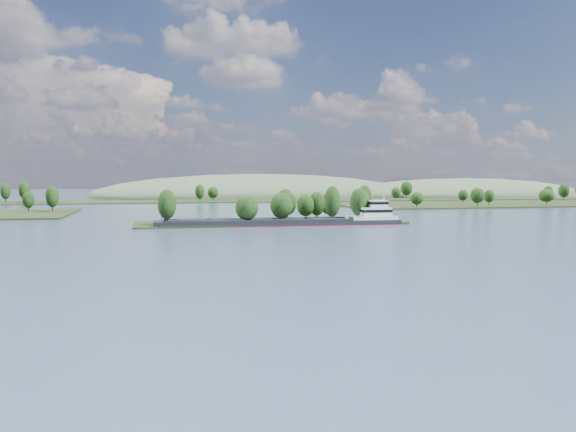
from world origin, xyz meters
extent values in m
plane|color=#3A4C64|center=(0.00, 120.00, 0.00)|extent=(1800.00, 1800.00, 0.00)
cube|color=black|center=(0.00, 180.00, 0.00)|extent=(100.00, 30.00, 1.20)
cylinder|color=black|center=(21.01, 169.22, 2.83)|extent=(0.50, 0.50, 4.46)
ellipsoid|color=black|center=(21.01, 169.22, 8.49)|extent=(6.01, 6.01, 11.46)
cylinder|color=black|center=(9.12, 189.73, 2.43)|extent=(0.50, 0.50, 3.65)
ellipsoid|color=black|center=(9.12, 189.73, 7.07)|extent=(7.39, 7.39, 9.39)
cylinder|color=black|center=(2.20, 170.98, 2.43)|extent=(0.50, 0.50, 3.66)
ellipsoid|color=black|center=(2.20, 170.98, 7.08)|extent=(8.33, 8.33, 9.41)
cylinder|color=black|center=(14.34, 181.73, 2.27)|extent=(0.50, 0.50, 3.34)
ellipsoid|color=black|center=(14.34, 181.73, 6.51)|extent=(6.88, 6.88, 8.58)
cylinder|color=black|center=(-11.05, 167.93, 2.30)|extent=(0.50, 0.50, 3.41)
ellipsoid|color=black|center=(-11.05, 167.93, 6.64)|extent=(8.30, 8.30, 8.77)
cylinder|color=black|center=(-38.38, 172.98, 2.66)|extent=(0.50, 0.50, 4.12)
ellipsoid|color=black|center=(-38.38, 172.98, 7.90)|extent=(6.51, 6.51, 10.59)
cylinder|color=black|center=(19.11, 182.49, 2.44)|extent=(0.50, 0.50, 3.67)
ellipsoid|color=black|center=(19.11, 182.49, 7.11)|extent=(6.28, 6.28, 9.44)
cylinder|color=black|center=(39.60, 184.03, 2.84)|extent=(0.50, 0.50, 4.48)
ellipsoid|color=black|center=(39.60, 184.03, 8.54)|extent=(6.24, 6.24, 11.53)
cylinder|color=black|center=(32.35, 170.97, 2.69)|extent=(0.50, 0.50, 4.19)
ellipsoid|color=black|center=(32.35, 170.97, 8.02)|extent=(7.24, 7.24, 10.77)
cylinder|color=black|center=(25.85, 187.28, 2.38)|extent=(0.50, 0.50, 3.55)
ellipsoid|color=black|center=(25.85, 187.28, 6.90)|extent=(7.41, 7.41, 9.14)
cylinder|color=black|center=(-90.29, 267.99, 2.93)|extent=(0.50, 0.50, 4.25)
ellipsoid|color=black|center=(-90.29, 267.99, 8.33)|extent=(6.35, 6.35, 10.93)
cylinder|color=black|center=(-101.80, 271.32, 2.44)|extent=(0.50, 0.50, 3.29)
ellipsoid|color=black|center=(-101.80, 271.32, 6.63)|extent=(5.51, 5.51, 8.46)
cube|color=black|center=(230.00, 300.00, 0.00)|extent=(320.00, 90.00, 1.60)
cylinder|color=black|center=(104.79, 266.67, 2.22)|extent=(0.50, 0.50, 2.85)
ellipsoid|color=black|center=(104.79, 266.67, 5.85)|extent=(7.38, 7.38, 7.32)
cylinder|color=black|center=(262.64, 336.24, 2.88)|extent=(0.50, 0.50, 4.17)
ellipsoid|color=black|center=(262.64, 336.24, 8.18)|extent=(7.97, 7.97, 10.72)
cylinder|color=black|center=(199.81, 277.23, 2.39)|extent=(0.50, 0.50, 3.17)
ellipsoid|color=black|center=(199.81, 277.23, 6.42)|extent=(9.46, 9.46, 8.16)
cylinder|color=black|center=(144.65, 267.97, 2.62)|extent=(0.50, 0.50, 3.64)
ellipsoid|color=black|center=(144.65, 267.97, 7.24)|extent=(8.15, 8.15, 9.35)
cylinder|color=black|center=(160.25, 279.61, 2.39)|extent=(0.50, 0.50, 3.18)
ellipsoid|color=black|center=(160.25, 279.61, 6.43)|extent=(6.14, 6.14, 8.17)
cylinder|color=black|center=(163.65, 314.75, 2.27)|extent=(0.50, 0.50, 2.95)
ellipsoid|color=black|center=(163.65, 314.75, 6.02)|extent=(6.79, 6.79, 7.57)
cylinder|color=black|center=(243.58, 329.78, 2.63)|extent=(0.50, 0.50, 3.66)
ellipsoid|color=black|center=(243.58, 329.78, 7.29)|extent=(6.92, 6.92, 9.42)
cube|color=black|center=(0.00, 400.00, 0.00)|extent=(900.00, 60.00, 1.20)
cylinder|color=black|center=(-140.62, 398.67, 2.83)|extent=(0.50, 0.50, 4.46)
ellipsoid|color=black|center=(-140.62, 398.67, 8.51)|extent=(6.49, 6.49, 11.48)
cylinder|color=black|center=(145.24, 381.26, 2.25)|extent=(0.50, 0.50, 3.31)
ellipsoid|color=black|center=(145.24, 381.26, 6.46)|extent=(7.38, 7.38, 8.50)
cylinder|color=black|center=(3.71, 403.41, 2.32)|extent=(0.50, 0.50, 3.43)
ellipsoid|color=black|center=(3.71, 403.41, 6.68)|extent=(8.34, 8.34, 8.83)
cylinder|color=black|center=(171.05, 415.93, 2.98)|extent=(0.50, 0.50, 4.76)
ellipsoid|color=black|center=(171.05, 415.93, 9.03)|extent=(10.18, 10.18, 12.24)
cylinder|color=black|center=(-127.97, 396.48, 3.04)|extent=(0.50, 0.50, 4.88)
ellipsoid|color=black|center=(-127.97, 396.48, 9.24)|extent=(7.85, 7.85, 12.54)
cylinder|color=black|center=(57.69, 390.85, 2.02)|extent=(0.50, 0.50, 2.85)
ellipsoid|color=black|center=(57.69, 390.85, 5.65)|extent=(9.10, 9.10, 7.32)
cylinder|color=black|center=(-8.20, 381.58, 2.66)|extent=(0.50, 0.50, 4.12)
ellipsoid|color=black|center=(-8.20, 381.58, 7.90)|extent=(6.87, 6.87, 10.60)
ellipsoid|color=#405339|center=(260.00, 470.00, 0.00)|extent=(260.00, 140.00, 36.00)
ellipsoid|color=#405339|center=(60.00, 500.00, 0.00)|extent=(320.00, 160.00, 44.00)
cube|color=black|center=(2.43, 169.63, 0.54)|extent=(87.09, 14.83, 2.38)
cube|color=maroon|center=(2.43, 169.63, 0.05)|extent=(87.32, 15.05, 0.27)
cube|color=black|center=(-5.98, 175.34, 2.06)|extent=(67.13, 3.54, 0.87)
cube|color=black|center=(-6.47, 164.73, 2.06)|extent=(67.13, 3.54, 0.87)
cube|color=black|center=(-6.23, 170.03, 1.90)|extent=(65.40, 12.74, 0.33)
cube|color=black|center=(-30.04, 171.13, 2.22)|extent=(10.15, 9.33, 0.38)
cube|color=black|center=(-18.13, 170.58, 2.22)|extent=(10.15, 9.33, 0.38)
cube|color=black|center=(-6.23, 170.03, 2.22)|extent=(10.15, 9.33, 0.38)
cube|color=black|center=(5.68, 169.48, 2.22)|extent=(10.15, 9.33, 0.38)
cube|color=black|center=(17.59, 168.93, 2.22)|extent=(10.15, 9.33, 0.38)
cube|color=black|center=(-41.41, 171.66, 0.98)|extent=(3.70, 9.89, 2.17)
cylinder|color=black|center=(-40.32, 171.61, 2.49)|extent=(0.27, 0.27, 2.38)
cube|color=silver|center=(35.99, 168.08, 2.38)|extent=(17.80, 11.19, 1.30)
cube|color=silver|center=(37.07, 168.03, 4.55)|extent=(11.22, 9.16, 3.25)
cube|color=black|center=(37.07, 168.03, 4.98)|extent=(11.45, 9.39, 0.98)
cube|color=silver|center=(38.15, 167.98, 7.37)|extent=(6.79, 6.79, 2.38)
cube|color=black|center=(38.15, 167.98, 7.80)|extent=(7.02, 7.02, 0.87)
cube|color=silver|center=(38.15, 167.98, 8.67)|extent=(7.25, 7.25, 0.22)
cylinder|color=silver|center=(40.86, 167.86, 9.97)|extent=(0.23, 0.23, 2.82)
cylinder|color=black|center=(33.97, 171.43, 8.89)|extent=(0.57, 0.57, 1.30)
camera|label=1|loc=(-44.90, -26.60, 16.48)|focal=35.00mm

